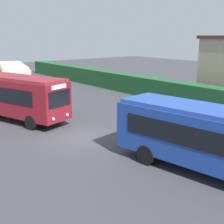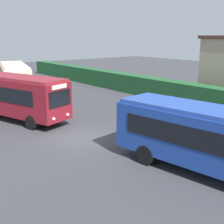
% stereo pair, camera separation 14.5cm
% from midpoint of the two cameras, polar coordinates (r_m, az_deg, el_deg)
% --- Properties ---
extents(ground_plane, '(106.27, 106.27, 0.00)m').
position_cam_midpoint_polar(ground_plane, '(19.11, -6.11, -4.90)').
color(ground_plane, '#38383D').
extents(bus_cream, '(9.23, 4.87, 3.23)m').
position_cam_midpoint_polar(bus_cream, '(34.19, -18.14, 6.21)').
color(bus_cream, beige).
rests_on(bus_cream, ground_plane).
extents(bus_maroon, '(8.90, 4.92, 3.33)m').
position_cam_midpoint_polar(bus_maroon, '(23.59, -17.57, 3.01)').
color(bus_maroon, maroon).
rests_on(bus_maroon, ground_plane).
extents(bus_blue, '(10.17, 3.93, 3.09)m').
position_cam_midpoint_polar(bus_blue, '(14.30, 19.00, -4.72)').
color(bus_blue, navy).
rests_on(bus_blue, ground_plane).
extents(hedge_row, '(65.14, 1.59, 1.97)m').
position_cam_midpoint_polar(hedge_row, '(27.58, 16.79, 2.68)').
color(hedge_row, '#1E502A').
rests_on(hedge_row, ground_plane).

